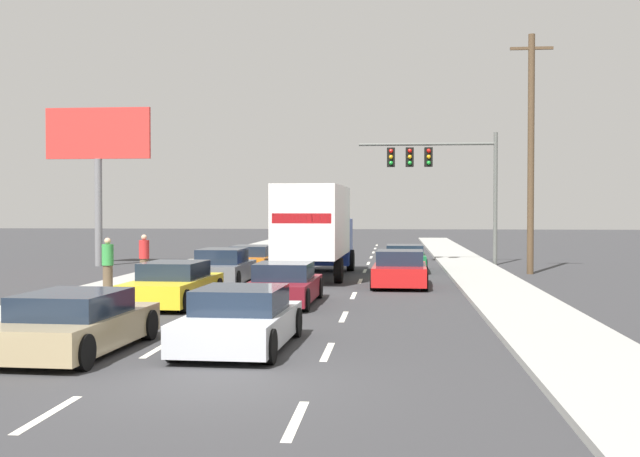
{
  "coord_description": "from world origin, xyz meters",
  "views": [
    {
      "loc": [
        2.98,
        -12.44,
        2.8
      ],
      "look_at": [
        0.3,
        16.08,
        2.08
      ],
      "focal_mm": 44.11,
      "sensor_mm": 36.0,
      "label": 1
    }
  ],
  "objects_px": {
    "box_truck": "(316,226)",
    "car_yellow": "(174,285)",
    "car_red": "(400,270)",
    "pedestrian_near_corner": "(108,264)",
    "car_maroon": "(284,285)",
    "car_orange": "(252,259)",
    "car_tan": "(75,324)",
    "car_silver": "(240,320)",
    "traffic_signal_mast": "(432,165)",
    "roadside_billboard": "(98,150)",
    "utility_pole_mid": "(531,151)",
    "car_green": "(405,259)",
    "car_gray": "(223,268)",
    "pedestrian_mid_block": "(144,257)"
  },
  "relations": [
    {
      "from": "car_gray",
      "to": "box_truck",
      "type": "xyz_separation_m",
      "value": [
        3.15,
        3.18,
        1.48
      ]
    },
    {
      "from": "car_tan",
      "to": "car_red",
      "type": "distance_m",
      "value": 15.09
    },
    {
      "from": "car_tan",
      "to": "box_truck",
      "type": "xyz_separation_m",
      "value": [
        3.03,
        16.95,
        1.53
      ]
    },
    {
      "from": "utility_pole_mid",
      "to": "box_truck",
      "type": "bearing_deg",
      "value": -163.62
    },
    {
      "from": "car_yellow",
      "to": "car_tan",
      "type": "distance_m",
      "value": 7.66
    },
    {
      "from": "car_silver",
      "to": "traffic_signal_mast",
      "type": "height_order",
      "value": "traffic_signal_mast"
    },
    {
      "from": "car_orange",
      "to": "car_maroon",
      "type": "bearing_deg",
      "value": -75.31
    },
    {
      "from": "car_yellow",
      "to": "traffic_signal_mast",
      "type": "distance_m",
      "value": 19.69
    },
    {
      "from": "car_red",
      "to": "pedestrian_near_corner",
      "type": "relative_size",
      "value": 2.44
    },
    {
      "from": "car_silver",
      "to": "car_orange",
      "type": "bearing_deg",
      "value": 99.6
    },
    {
      "from": "car_yellow",
      "to": "car_red",
      "type": "bearing_deg",
      "value": 42.27
    },
    {
      "from": "car_red",
      "to": "traffic_signal_mast",
      "type": "height_order",
      "value": "traffic_signal_mast"
    },
    {
      "from": "traffic_signal_mast",
      "to": "roadside_billboard",
      "type": "height_order",
      "value": "roadside_billboard"
    },
    {
      "from": "box_truck",
      "to": "car_green",
      "type": "bearing_deg",
      "value": 44.92
    },
    {
      "from": "car_silver",
      "to": "traffic_signal_mast",
      "type": "distance_m",
      "value": 25.06
    },
    {
      "from": "car_tan",
      "to": "car_silver",
      "type": "height_order",
      "value": "car_silver"
    },
    {
      "from": "car_tan",
      "to": "car_red",
      "type": "bearing_deg",
      "value": 64.94
    },
    {
      "from": "car_maroon",
      "to": "pedestrian_mid_block",
      "type": "relative_size",
      "value": 2.57
    },
    {
      "from": "pedestrian_near_corner",
      "to": "car_yellow",
      "type": "bearing_deg",
      "value": -42.42
    },
    {
      "from": "car_maroon",
      "to": "car_red",
      "type": "distance_m",
      "value": 6.54
    },
    {
      "from": "box_truck",
      "to": "pedestrian_near_corner",
      "type": "bearing_deg",
      "value": -133.72
    },
    {
      "from": "car_yellow",
      "to": "car_maroon",
      "type": "relative_size",
      "value": 1.06
    },
    {
      "from": "roadside_billboard",
      "to": "pedestrian_mid_block",
      "type": "relative_size",
      "value": 4.56
    },
    {
      "from": "box_truck",
      "to": "traffic_signal_mast",
      "type": "xyz_separation_m",
      "value": [
        5.04,
        8.01,
        2.87
      ]
    },
    {
      "from": "car_yellow",
      "to": "car_maroon",
      "type": "xyz_separation_m",
      "value": [
        3.18,
        0.45,
        -0.03
      ]
    },
    {
      "from": "car_red",
      "to": "traffic_signal_mast",
      "type": "bearing_deg",
      "value": 81.54
    },
    {
      "from": "car_yellow",
      "to": "utility_pole_mid",
      "type": "height_order",
      "value": "utility_pole_mid"
    },
    {
      "from": "car_orange",
      "to": "roadside_billboard",
      "type": "bearing_deg",
      "value": 162.55
    },
    {
      "from": "car_maroon",
      "to": "car_green",
      "type": "distance_m",
      "value": 13.0
    },
    {
      "from": "car_gray",
      "to": "car_red",
      "type": "bearing_deg",
      "value": -0.87
    },
    {
      "from": "car_orange",
      "to": "roadside_billboard",
      "type": "height_order",
      "value": "roadside_billboard"
    },
    {
      "from": "car_yellow",
      "to": "car_maroon",
      "type": "bearing_deg",
      "value": 8.1
    },
    {
      "from": "car_silver",
      "to": "car_green",
      "type": "distance_m",
      "value": 20.09
    },
    {
      "from": "car_gray",
      "to": "car_orange",
      "type": "bearing_deg",
      "value": 90.16
    },
    {
      "from": "car_gray",
      "to": "car_green",
      "type": "height_order",
      "value": "car_gray"
    },
    {
      "from": "box_truck",
      "to": "car_yellow",
      "type": "bearing_deg",
      "value": -109.31
    },
    {
      "from": "car_red",
      "to": "pedestrian_mid_block",
      "type": "xyz_separation_m",
      "value": [
        -9.55,
        0.32,
        0.39
      ]
    },
    {
      "from": "car_red",
      "to": "traffic_signal_mast",
      "type": "distance_m",
      "value": 12.22
    },
    {
      "from": "car_green",
      "to": "traffic_signal_mast",
      "type": "relative_size",
      "value": 0.61
    },
    {
      "from": "car_yellow",
      "to": "car_green",
      "type": "height_order",
      "value": "car_yellow"
    },
    {
      "from": "box_truck",
      "to": "car_maroon",
      "type": "bearing_deg",
      "value": -90.48
    },
    {
      "from": "car_orange",
      "to": "pedestrian_near_corner",
      "type": "distance_m",
      "value": 9.99
    },
    {
      "from": "box_truck",
      "to": "traffic_signal_mast",
      "type": "bearing_deg",
      "value": 57.82
    },
    {
      "from": "car_gray",
      "to": "car_tan",
      "type": "distance_m",
      "value": 13.77
    },
    {
      "from": "car_tan",
      "to": "car_green",
      "type": "xyz_separation_m",
      "value": [
        6.66,
        20.57,
        -0.0
      ]
    },
    {
      "from": "car_red",
      "to": "utility_pole_mid",
      "type": "distance_m",
      "value": 9.39
    },
    {
      "from": "utility_pole_mid",
      "to": "car_gray",
      "type": "bearing_deg",
      "value": -154.35
    },
    {
      "from": "car_maroon",
      "to": "car_orange",
      "type": "bearing_deg",
      "value": 104.69
    },
    {
      "from": "car_orange",
      "to": "car_red",
      "type": "bearing_deg",
      "value": -43.63
    },
    {
      "from": "car_yellow",
      "to": "box_truck",
      "type": "bearing_deg",
      "value": 70.69
    }
  ]
}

